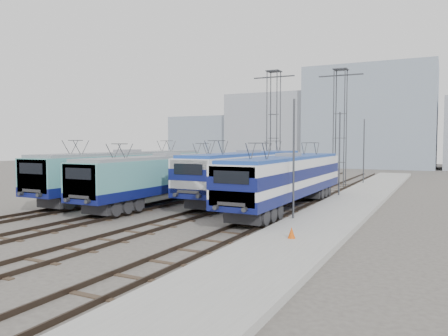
% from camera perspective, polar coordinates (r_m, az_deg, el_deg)
% --- Properties ---
extents(ground, '(160.00, 160.00, 0.00)m').
position_cam_1_polar(ground, '(27.31, -9.91, -6.33)').
color(ground, '#514C47').
extents(platform, '(4.00, 70.00, 0.30)m').
position_cam_1_polar(platform, '(30.49, 15.35, -5.10)').
color(platform, '#9E9E99').
rests_on(platform, ground).
extents(locomotive_far_left, '(2.93, 18.53, 3.49)m').
position_cam_1_polar(locomotive_far_left, '(36.03, -12.69, -0.32)').
color(locomotive_far_left, '#0D1351').
rests_on(locomotive_far_left, ground).
extents(locomotive_center_left, '(2.79, 17.59, 3.31)m').
position_cam_1_polar(locomotive_center_left, '(32.54, -7.68, -0.85)').
color(locomotive_center_left, '#0D1351').
rests_on(locomotive_center_left, ground).
extents(locomotive_center_right, '(2.92, 18.47, 3.47)m').
position_cam_1_polar(locomotive_center_right, '(34.66, 3.13, -0.30)').
color(locomotive_center_right, '#0D1351').
rests_on(locomotive_center_right, ground).
extents(locomotive_far_right, '(2.82, 17.84, 3.35)m').
position_cam_1_polar(locomotive_far_right, '(29.70, 8.31, -1.10)').
color(locomotive_far_right, '#0D1351').
rests_on(locomotive_far_right, ground).
extents(catenary_tower_west, '(4.50, 1.20, 12.00)m').
position_cam_1_polar(catenary_tower_west, '(46.50, 6.49, 5.91)').
color(catenary_tower_west, '#3F4247').
rests_on(catenary_tower_west, ground).
extents(catenary_tower_east, '(4.50, 1.20, 12.00)m').
position_cam_1_polar(catenary_tower_east, '(46.62, 14.91, 5.81)').
color(catenary_tower_east, '#3F4247').
rests_on(catenary_tower_east, ground).
extents(mast_front, '(0.12, 0.12, 7.00)m').
position_cam_1_polar(mast_front, '(24.77, 9.08, 0.83)').
color(mast_front, '#3F4247').
rests_on(mast_front, ground).
extents(mast_mid, '(0.12, 0.12, 7.00)m').
position_cam_1_polar(mast_mid, '(36.38, 14.83, 1.57)').
color(mast_mid, '#3F4247').
rests_on(mast_mid, ground).
extents(mast_rear, '(0.12, 0.12, 7.00)m').
position_cam_1_polar(mast_rear, '(48.18, 17.79, 1.95)').
color(mast_rear, '#3F4247').
rests_on(mast_rear, ground).
extents(safety_cone, '(0.34, 0.34, 0.51)m').
position_cam_1_polar(safety_cone, '(19.91, 8.82, -8.35)').
color(safety_cone, '#D34D0B').
rests_on(safety_cone, platform).
extents(building_west, '(18.00, 12.00, 14.00)m').
position_cam_1_polar(building_west, '(88.86, 6.96, 4.94)').
color(building_west, '#959BA7').
rests_on(building_west, ground).
extents(building_center, '(22.00, 14.00, 18.00)m').
position_cam_1_polar(building_center, '(84.56, 18.59, 6.22)').
color(building_center, '#8695A8').
rests_on(building_center, ground).
extents(building_far_west, '(14.00, 10.00, 10.00)m').
position_cam_1_polar(building_far_west, '(95.45, -2.14, 3.65)').
color(building_far_west, '#8695A8').
rests_on(building_far_west, ground).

